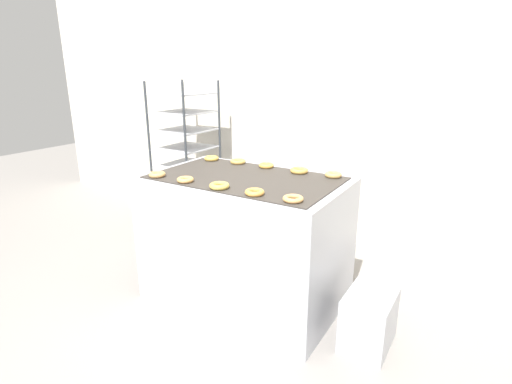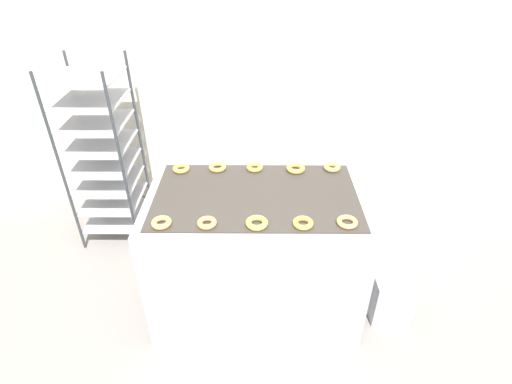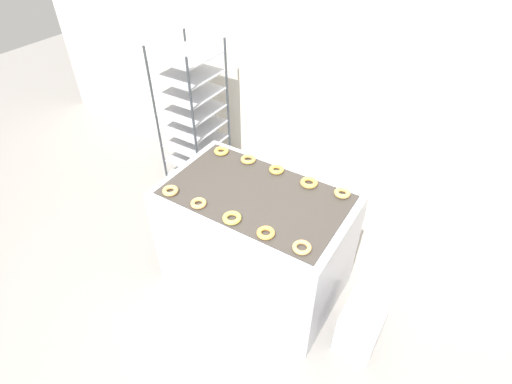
{
  "view_description": "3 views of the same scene",
  "coord_description": "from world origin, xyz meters",
  "px_view_note": "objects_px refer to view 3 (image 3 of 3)",
  "views": [
    {
      "loc": [
        1.49,
        -1.62,
        1.73
      ],
      "look_at": [
        0.0,
        0.84,
        0.82
      ],
      "focal_mm": 28.0,
      "sensor_mm": 36.0,
      "label": 1
    },
    {
      "loc": [
        0.01,
        -1.45,
        2.41
      ],
      "look_at": [
        0.0,
        0.69,
        0.99
      ],
      "focal_mm": 28.0,
      "sensor_mm": 36.0,
      "label": 2
    },
    {
      "loc": [
        1.19,
        -1.21,
        2.85
      ],
      "look_at": [
        0.0,
        0.69,
        0.99
      ],
      "focal_mm": 28.0,
      "sensor_mm": 36.0,
      "label": 3
    }
  ],
  "objects_px": {
    "baking_rack_cart": "(193,118)",
    "donut_far_right": "(309,183)",
    "donut_far_leftmost": "(221,151)",
    "donut_far_rightmost": "(342,193)",
    "donut_near_rightmost": "(302,247)",
    "fryer_machine": "(256,240)",
    "glaze_bin": "(361,325)",
    "donut_near_center": "(232,218)",
    "donut_far_left": "(248,159)",
    "donut_near_right": "(266,233)",
    "donut_near_left": "(199,203)",
    "donut_near_leftmost": "(170,191)",
    "donut_far_center": "(277,170)"
  },
  "relations": [
    {
      "from": "glaze_bin",
      "to": "donut_far_right",
      "type": "relative_size",
      "value": 2.91
    },
    {
      "from": "donut_far_right",
      "to": "donut_far_rightmost",
      "type": "relative_size",
      "value": 1.11
    },
    {
      "from": "donut_near_center",
      "to": "donut_far_left",
      "type": "relative_size",
      "value": 1.05
    },
    {
      "from": "donut_near_center",
      "to": "donut_near_right",
      "type": "height_order",
      "value": "donut_near_center"
    },
    {
      "from": "baking_rack_cart",
      "to": "donut_far_right",
      "type": "height_order",
      "value": "baking_rack_cart"
    },
    {
      "from": "fryer_machine",
      "to": "donut_far_right",
      "type": "height_order",
      "value": "donut_far_right"
    },
    {
      "from": "donut_far_leftmost",
      "to": "donut_far_center",
      "type": "xyz_separation_m",
      "value": [
        0.52,
        0.02,
        -0.0
      ]
    },
    {
      "from": "donut_near_left",
      "to": "donut_near_rightmost",
      "type": "distance_m",
      "value": 0.81
    },
    {
      "from": "baking_rack_cart",
      "to": "donut_far_leftmost",
      "type": "bearing_deg",
      "value": -35.91
    },
    {
      "from": "donut_near_leftmost",
      "to": "donut_near_center",
      "type": "distance_m",
      "value": 0.55
    },
    {
      "from": "donut_far_left",
      "to": "donut_near_center",
      "type": "bearing_deg",
      "value": -66.18
    },
    {
      "from": "donut_far_leftmost",
      "to": "donut_far_rightmost",
      "type": "height_order",
      "value": "donut_far_rightmost"
    },
    {
      "from": "donut_near_left",
      "to": "donut_near_rightmost",
      "type": "relative_size",
      "value": 0.93
    },
    {
      "from": "fryer_machine",
      "to": "donut_near_leftmost",
      "type": "relative_size",
      "value": 11.96
    },
    {
      "from": "fryer_machine",
      "to": "donut_far_left",
      "type": "distance_m",
      "value": 0.66
    },
    {
      "from": "donut_near_rightmost",
      "to": "donut_far_left",
      "type": "relative_size",
      "value": 0.99
    },
    {
      "from": "glaze_bin",
      "to": "donut_near_leftmost",
      "type": "relative_size",
      "value": 3.24
    },
    {
      "from": "donut_near_center",
      "to": "donut_far_leftmost",
      "type": "relative_size",
      "value": 1.08
    },
    {
      "from": "fryer_machine",
      "to": "glaze_bin",
      "type": "relative_size",
      "value": 3.7
    },
    {
      "from": "donut_near_center",
      "to": "donut_far_left",
      "type": "xyz_separation_m",
      "value": [
        -0.28,
        0.64,
        -0.0
      ]
    },
    {
      "from": "baking_rack_cart",
      "to": "donut_far_center",
      "type": "relative_size",
      "value": 13.62
    },
    {
      "from": "donut_near_right",
      "to": "donut_far_right",
      "type": "relative_size",
      "value": 0.92
    },
    {
      "from": "donut_near_right",
      "to": "donut_near_center",
      "type": "bearing_deg",
      "value": -179.65
    },
    {
      "from": "donut_near_left",
      "to": "donut_far_right",
      "type": "height_order",
      "value": "donut_far_right"
    },
    {
      "from": "glaze_bin",
      "to": "donut_far_leftmost",
      "type": "height_order",
      "value": "donut_far_leftmost"
    },
    {
      "from": "donut_near_rightmost",
      "to": "donut_far_right",
      "type": "relative_size",
      "value": 0.93
    },
    {
      "from": "donut_near_leftmost",
      "to": "donut_far_rightmost",
      "type": "xyz_separation_m",
      "value": [
        1.08,
        0.64,
        0.0
      ]
    },
    {
      "from": "donut_near_center",
      "to": "donut_far_right",
      "type": "bearing_deg",
      "value": 66.49
    },
    {
      "from": "fryer_machine",
      "to": "baking_rack_cart",
      "type": "bearing_deg",
      "value": 146.51
    },
    {
      "from": "donut_far_right",
      "to": "donut_far_rightmost",
      "type": "height_order",
      "value": "same"
    },
    {
      "from": "fryer_machine",
      "to": "donut_far_rightmost",
      "type": "relative_size",
      "value": 11.9
    },
    {
      "from": "donut_near_left",
      "to": "donut_far_center",
      "type": "distance_m",
      "value": 0.69
    },
    {
      "from": "baking_rack_cart",
      "to": "donut_far_center",
      "type": "bearing_deg",
      "value": -22.65
    },
    {
      "from": "donut_near_leftmost",
      "to": "donut_far_left",
      "type": "height_order",
      "value": "donut_near_leftmost"
    },
    {
      "from": "glaze_bin",
      "to": "donut_far_leftmost",
      "type": "xyz_separation_m",
      "value": [
        -1.51,
        0.38,
        0.81
      ]
    },
    {
      "from": "glaze_bin",
      "to": "donut_near_left",
      "type": "relative_size",
      "value": 3.36
    },
    {
      "from": "donut_near_leftmost",
      "to": "donut_far_right",
      "type": "relative_size",
      "value": 0.9
    },
    {
      "from": "baking_rack_cart",
      "to": "donut_near_leftmost",
      "type": "distance_m",
      "value": 1.41
    },
    {
      "from": "donut_far_left",
      "to": "donut_far_right",
      "type": "height_order",
      "value": "donut_far_right"
    },
    {
      "from": "donut_near_leftmost",
      "to": "donut_near_right",
      "type": "bearing_deg",
      "value": 0.17
    },
    {
      "from": "glaze_bin",
      "to": "donut_far_right",
      "type": "distance_m",
      "value": 1.13
    },
    {
      "from": "donut_far_rightmost",
      "to": "baking_rack_cart",
      "type": "bearing_deg",
      "value": 163.79
    },
    {
      "from": "glaze_bin",
      "to": "donut_near_right",
      "type": "xyz_separation_m",
      "value": [
        -0.7,
        -0.24,
        0.81
      ]
    },
    {
      "from": "baking_rack_cart",
      "to": "donut_far_rightmost",
      "type": "xyz_separation_m",
      "value": [
        1.84,
        -0.54,
        0.18
      ]
    },
    {
      "from": "donut_near_right",
      "to": "donut_far_left",
      "type": "distance_m",
      "value": 0.84
    },
    {
      "from": "donut_far_leftmost",
      "to": "donut_far_rightmost",
      "type": "distance_m",
      "value": 1.07
    },
    {
      "from": "donut_near_left",
      "to": "donut_far_right",
      "type": "xyz_separation_m",
      "value": [
        0.56,
        0.63,
        0.0
      ]
    },
    {
      "from": "donut_near_rightmost",
      "to": "donut_near_center",
      "type": "bearing_deg",
      "value": -178.48
    },
    {
      "from": "donut_near_leftmost",
      "to": "donut_far_leftmost",
      "type": "height_order",
      "value": "same"
    },
    {
      "from": "donut_far_center",
      "to": "donut_far_rightmost",
      "type": "bearing_deg",
      "value": 0.36
    }
  ]
}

